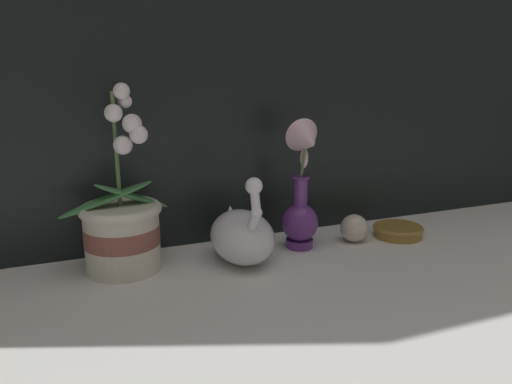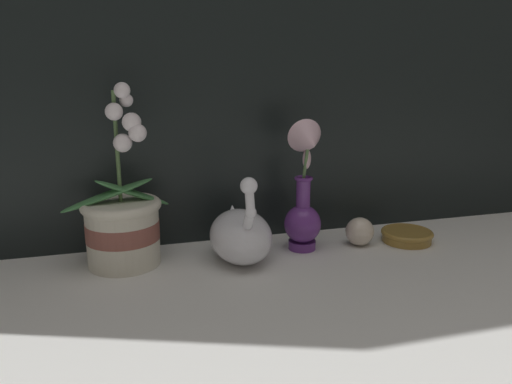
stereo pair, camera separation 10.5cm
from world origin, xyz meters
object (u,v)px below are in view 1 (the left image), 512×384
object	(u,v)px
swan_figurine	(241,234)
glass_sphere	(354,228)
orchid_potted_plant	(122,227)
blue_vase	(302,196)
amber_dish	(398,230)

from	to	relation	value
swan_figurine	glass_sphere	distance (m)	0.29
orchid_potted_plant	blue_vase	distance (m)	0.39
orchid_potted_plant	swan_figurine	size ratio (longest dim) A/B	1.84
swan_figurine	glass_sphere	bearing A→B (deg)	2.94
glass_sphere	amber_dish	distance (m)	0.12
orchid_potted_plant	glass_sphere	xyz separation A→B (m)	(0.52, -0.03, -0.06)
orchid_potted_plant	blue_vase	bearing A→B (deg)	-3.90
orchid_potted_plant	blue_vase	size ratio (longest dim) A/B	1.27
swan_figurine	glass_sphere	xyz separation A→B (m)	(0.29, 0.01, -0.03)
swan_figurine	amber_dish	distance (m)	0.41
swan_figurine	glass_sphere	size ratio (longest dim) A/B	3.10
swan_figurine	amber_dish	bearing A→B (deg)	0.77
swan_figurine	glass_sphere	world-z (taller)	swan_figurine
glass_sphere	orchid_potted_plant	bearing A→B (deg)	176.65
orchid_potted_plant	glass_sphere	world-z (taller)	orchid_potted_plant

